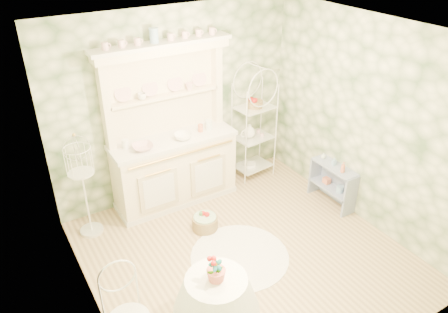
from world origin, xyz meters
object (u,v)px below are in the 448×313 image
birdcage_stand (83,183)px  side_shelf (332,186)px  kitchen_dresser (172,129)px  round_table (217,308)px  bakers_rack (254,125)px  floor_basket (205,222)px

birdcage_stand → side_shelf: bearing=-19.7°
side_shelf → kitchen_dresser: bearing=143.1°
kitchen_dresser → round_table: bearing=-106.1°
bakers_rack → floor_basket: bearing=-154.4°
kitchen_dresser → floor_basket: size_ratio=6.93×
kitchen_dresser → floor_basket: (0.03, -0.82, -1.04)m
bakers_rack → round_table: bearing=-137.6°
round_table → floor_basket: 1.67m
kitchen_dresser → round_table: kitchen_dresser is taller
birdcage_stand → bakers_rack: bearing=2.6°
birdcage_stand → floor_basket: birdcage_stand is taller
kitchen_dresser → floor_basket: bearing=-88.2°
floor_basket → side_shelf: bearing=-12.6°
kitchen_dresser → birdcage_stand: (-1.29, -0.10, -0.39)m
bakers_rack → floor_basket: (-1.34, -0.85, -0.75)m
bakers_rack → side_shelf: bearing=-74.4°
kitchen_dresser → birdcage_stand: 1.35m
side_shelf → floor_basket: 1.91m
side_shelf → birdcage_stand: size_ratio=0.44×
birdcage_stand → kitchen_dresser: bearing=4.3°
side_shelf → floor_basket: (-1.85, 0.41, -0.18)m
bakers_rack → floor_basket: 1.75m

